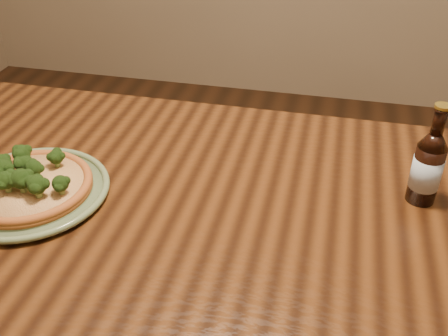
% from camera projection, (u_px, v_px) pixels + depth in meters
% --- Properties ---
extents(table, '(1.60, 0.90, 0.75)m').
position_uv_depth(table, '(231.00, 253.00, 1.04)').
color(table, '#45240E').
rests_on(table, ground).
extents(plate, '(0.31, 0.31, 0.02)m').
position_uv_depth(plate, '(30.00, 191.00, 1.04)').
color(plate, '#677B54').
rests_on(plate, table).
extents(pizza, '(0.25, 0.25, 0.07)m').
position_uv_depth(pizza, '(27.00, 184.00, 1.03)').
color(pizza, '#AB5B26').
rests_on(pizza, plate).
extents(beer_bottle, '(0.06, 0.06, 0.21)m').
position_uv_depth(beer_bottle, '(428.00, 167.00, 0.99)').
color(beer_bottle, black).
rests_on(beer_bottle, table).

